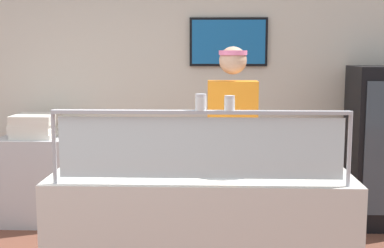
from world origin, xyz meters
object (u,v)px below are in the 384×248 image
pizza_tray (222,169)px  worker_figure (233,145)px  parmesan_shaker (201,103)px  pizza_box_stack (35,126)px  pizza_server (223,166)px  pepper_flake_shaker (230,104)px

pizza_tray → worker_figure: bearing=81.7°
pizza_tray → parmesan_shaker: 0.59m
parmesan_shaker → pizza_box_stack: size_ratio=0.22×
pizza_server → parmesan_shaker: (-0.13, -0.32, 0.44)m
pizza_server → worker_figure: bearing=98.5°
parmesan_shaker → pepper_flake_shaker: bearing=-0.0°
pizza_server → pizza_box_stack: bearing=152.0°
parmesan_shaker → worker_figure: (0.23, 1.00, -0.42)m
pizza_tray → pizza_server: bearing=-76.5°
worker_figure → pizza_tray: bearing=-98.3°
pizza_tray → pepper_flake_shaker: pepper_flake_shaker is taller
pizza_tray → worker_figure: worker_figure is taller
parmesan_shaker → worker_figure: worker_figure is taller
pepper_flake_shaker → pizza_tray: bearing=95.8°
worker_figure → pizza_box_stack: 2.21m
worker_figure → pizza_box_stack: size_ratio=4.05×
pizza_box_stack → pizza_tray: bearing=-43.9°
pizza_server → pizza_box_stack: (-1.83, 1.78, -0.00)m
worker_figure → parmesan_shaker: bearing=-102.7°
pizza_server → parmesan_shaker: parmesan_shaker is taller
pizza_tray → pizza_box_stack: bearing=136.1°
pizza_server → pizza_tray: bearing=119.7°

